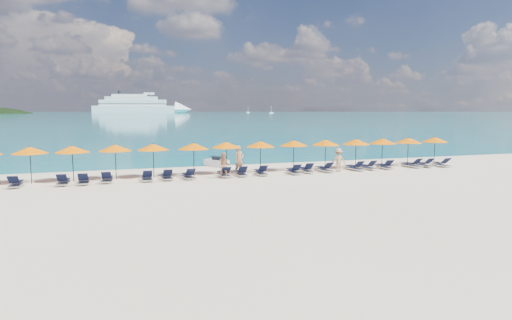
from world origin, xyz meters
name	(u,v)px	position (x,y,z in m)	size (l,w,h in m)	color
ground	(272,186)	(0.00, 0.00, 0.00)	(1400.00, 1400.00, 0.00)	beige
sea	(122,113)	(0.00, 660.00, 0.01)	(1600.00, 1300.00, 0.01)	#1FA9B2
cruise_ship	(143,106)	(28.11, 597.51, 9.72)	(135.51, 51.73, 37.36)	white
sailboat_near	(271,113)	(180.41, 493.88, 0.99)	(5.25, 1.75, 9.63)	white
sailboat_far	(248,112)	(181.51, 599.23, 0.99)	(5.25, 1.75, 9.63)	white
jetski	(216,162)	(-1.10, 9.69, 0.31)	(1.80, 2.24, 0.76)	silver
beachgoer_a	(239,160)	(-0.54, 5.12, 0.99)	(0.72, 0.47, 1.98)	tan
beachgoer_b	(224,165)	(-1.94, 3.65, 0.84)	(0.82, 0.47, 1.69)	tan
beachgoer_c	(338,160)	(6.46, 3.89, 0.85)	(1.10, 0.51, 1.70)	tan
umbrella_1	(30,150)	(-13.46, 5.35, 2.02)	(2.10, 2.10, 2.28)	black
umbrella_2	(72,149)	(-11.11, 5.25, 2.02)	(2.10, 2.10, 2.28)	black
umbrella_3	(115,148)	(-8.60, 5.43, 2.02)	(2.10, 2.10, 2.28)	black
umbrella_4	(153,147)	(-6.26, 5.34, 2.02)	(2.10, 2.10, 2.28)	black
umbrella_5	(194,146)	(-3.64, 5.22, 2.02)	(2.10, 2.10, 2.28)	black
umbrella_6	(226,145)	(-1.33, 5.52, 2.02)	(2.10, 2.10, 2.28)	black
umbrella_7	(260,144)	(1.11, 5.42, 2.02)	(2.10, 2.10, 2.28)	black
umbrella_8	(294,143)	(3.69, 5.51, 2.02)	(2.10, 2.10, 2.28)	black
umbrella_9	(326,142)	(6.19, 5.39, 2.02)	(2.10, 2.10, 2.28)	black
umbrella_10	(356,142)	(8.68, 5.25, 2.02)	(2.10, 2.10, 2.28)	black
umbrella_11	(383,141)	(11.00, 5.25, 2.02)	(2.10, 2.10, 2.28)	black
umbrella_12	(408,140)	(13.43, 5.32, 2.02)	(2.10, 2.10, 2.28)	black
umbrella_13	(435,140)	(16.08, 5.42, 2.02)	(2.10, 2.10, 2.28)	black
lounger_2	(16,183)	(-14.09, 4.23, 0.24)	(0.62, 1.70, 0.66)	silver
lounger_3	(63,181)	(-11.57, 4.17, 0.24)	(0.68, 1.72, 0.66)	silver
lounger_4	(84,180)	(-10.45, 4.11, 0.24)	(0.63, 1.71, 0.66)	silver
lounger_5	(107,179)	(-9.13, 4.34, 0.24)	(0.72, 1.74, 0.66)	silver
lounger_6	(147,177)	(-6.77, 4.14, 0.24)	(0.62, 1.70, 0.66)	silver
lounger_7	(167,176)	(-5.55, 4.22, 0.24)	(0.63, 1.70, 0.66)	silver
lounger_8	(188,175)	(-4.20, 4.11, 0.24)	(0.77, 1.75, 0.66)	silver
lounger_9	(224,173)	(-1.84, 4.20, 0.24)	(0.68, 1.72, 0.66)	silver
lounger_10	(241,173)	(-0.66, 4.20, 0.24)	(0.74, 1.74, 0.66)	silver
lounger_11	(261,172)	(0.74, 4.20, 0.24)	(0.71, 1.73, 0.66)	silver
lounger_12	(294,171)	(3.07, 4.00, 0.24)	(0.67, 1.72, 0.66)	silver
lounger_13	(306,169)	(4.18, 4.35, 0.24)	(0.75, 1.74, 0.66)	silver
lounger_14	(324,169)	(5.55, 4.25, 0.24)	(0.77, 1.75, 0.66)	silver
lounger_15	(355,167)	(8.03, 4.27, 0.24)	(0.79, 1.76, 0.66)	silver
lounger_16	(368,166)	(9.15, 4.34, 0.24)	(0.76, 1.75, 0.66)	silver
lounger_17	(385,166)	(10.59, 4.20, 0.24)	(0.79, 1.75, 0.66)	silver
lounger_18	(412,164)	(13.07, 4.30, 0.24)	(0.79, 1.75, 0.66)	silver
lounger_19	(424,164)	(14.10, 4.20, 0.24)	(0.72, 1.73, 0.66)	silver
lounger_20	(441,164)	(15.48, 3.96, 0.24)	(0.64, 1.71, 0.66)	silver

